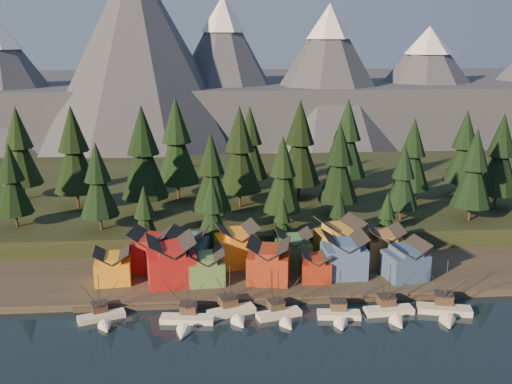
{
  "coord_description": "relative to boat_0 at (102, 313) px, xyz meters",
  "views": [
    {
      "loc": [
        -11.67,
        -91.06,
        53.44
      ],
      "look_at": [
        -2.17,
        30.0,
        19.96
      ],
      "focal_mm": 40.0,
      "sensor_mm": 36.0,
      "label": 1
    }
  ],
  "objects": [
    {
      "name": "house_back_4",
      "position": [
        51.18,
        22.5,
        5.15
      ],
      "size": [
        11.6,
        11.33,
        10.48
      ],
      "rotation": [
        0.0,
        0.0,
        0.25
      ],
      "color": "#B2852D",
      "rests_on": "shore_strip"
    },
    {
      "name": "tree_hill_2",
      "position": [
        -6.49,
        37.45,
        16.44
      ],
      "size": [
        9.66,
        9.66,
        22.5
      ],
      "color": "#332319",
      "rests_on": "hillside"
    },
    {
      "name": "house_front_6",
      "position": [
        63.73,
        12.32,
        4.12
      ],
      "size": [
        9.95,
        9.58,
        8.5
      ],
      "rotation": [
        0.0,
        0.0,
        0.2
      ],
      "color": "#35507E",
      "rests_on": "shore_strip"
    },
    {
      "name": "boat_6",
      "position": [
        67.1,
        -2.77,
        0.44
      ],
      "size": [
        11.17,
        11.71,
        12.19
      ],
      "rotation": [
        0.0,
        0.0,
        -0.24
      ],
      "color": "beige",
      "rests_on": "ground"
    },
    {
      "name": "boat_5",
      "position": [
        56.34,
        -2.17,
        0.23
      ],
      "size": [
        10.14,
        10.93,
        11.18
      ],
      "rotation": [
        0.0,
        0.0,
        0.07
      ],
      "color": "white",
      "rests_on": "ground"
    },
    {
      "name": "tree_hill_8",
      "position": [
        47.51,
        61.45,
        20.39
      ],
      "size": [
        12.75,
        12.75,
        29.71
      ],
      "color": "#332319",
      "rests_on": "hillside"
    },
    {
      "name": "house_front_4",
      "position": [
        43.89,
        13.05,
        3.03
      ],
      "size": [
        6.48,
        6.96,
        6.43
      ],
      "rotation": [
        0.0,
        0.0,
        -0.03
      ],
      "color": "maroon",
      "rests_on": "shore_strip"
    },
    {
      "name": "tree_hill_11",
      "position": [
        71.51,
        39.45,
        15.28
      ],
      "size": [
        8.75,
        8.75,
        20.38
      ],
      "color": "#332319",
      "rests_on": "hillside"
    },
    {
      "name": "tree_hill_7",
      "position": [
        39.51,
        37.45,
        17.0
      ],
      "size": [
        10.09,
        10.09,
        23.51
      ],
      "color": "#332319",
      "rests_on": "hillside"
    },
    {
      "name": "house_back_0",
      "position": [
        7.51,
        21.44,
        4.64
      ],
      "size": [
        10.02,
        9.73,
        9.51
      ],
      "rotation": [
        0.0,
        0.0,
        -0.17
      ],
      "color": "maroon",
      "rests_on": "shore_strip"
    },
    {
      "name": "tree_hill_12",
      "position": [
        79.51,
        55.45,
        17.7
      ],
      "size": [
        10.64,
        10.64,
        24.8
      ],
      "color": "#332319",
      "rests_on": "hillside"
    },
    {
      "name": "tree_hill_1",
      "position": [
        -16.49,
        57.45,
        20.09
      ],
      "size": [
        12.52,
        12.52,
        29.16
      ],
      "color": "#332319",
      "rests_on": "hillside"
    },
    {
      "name": "tree_hill_5",
      "position": [
        21.51,
        39.45,
        17.36
      ],
      "size": [
        10.38,
        10.38,
        24.17
      ],
      "color": "#332319",
      "rests_on": "hillside"
    },
    {
      "name": "house_front_3",
      "position": [
        33.62,
        13.21,
        4.42
      ],
      "size": [
        10.44,
        10.12,
        9.09
      ],
      "rotation": [
        0.0,
        0.0,
        -0.2
      ],
      "color": "maroon",
      "rests_on": "shore_strip"
    },
    {
      "name": "house_front_5",
      "position": [
        50.6,
        14.75,
        4.76
      ],
      "size": [
        9.37,
        8.54,
        9.74
      ],
      "rotation": [
        0.0,
        0.0,
        0.01
      ],
      "color": "#3D5991",
      "rests_on": "shore_strip"
    },
    {
      "name": "hillside",
      "position": [
        33.51,
        79.45,
        1.15
      ],
      "size": [
        420.0,
        100.0,
        6.0
      ],
      "primitive_type": "cube",
      "color": "black",
      "rests_on": "ground"
    },
    {
      "name": "tree_hill_15",
      "position": [
        33.51,
        71.45,
        18.85
      ],
      "size": [
        11.54,
        11.54,
        26.89
      ],
      "color": "#332319",
      "rests_on": "hillside"
    },
    {
      "name": "house_back_1",
      "position": [
        15.99,
        21.08,
        4.54
      ],
      "size": [
        9.74,
        9.83,
        9.32
      ],
      "rotation": [
        0.0,
        0.0,
        -0.19
      ],
      "color": "#365E81",
      "rests_on": "shore_strip"
    },
    {
      "name": "house_front_1",
      "position": [
        12.51,
        13.86,
        5.04
      ],
      "size": [
        11.5,
        11.18,
        10.27
      ],
      "rotation": [
        0.0,
        0.0,
        0.18
      ],
      "color": "#A21919",
      "rests_on": "shore_strip"
    },
    {
      "name": "tree_shore_0",
      "position": [
        5.51,
        29.45,
        9.45
      ],
      "size": [
        7.71,
        7.71,
        17.95
      ],
      "color": "#332319",
      "rests_on": "shore_strip"
    },
    {
      "name": "boat_3",
      "position": [
        34.55,
        -1.7,
        0.1
      ],
      "size": [
        9.47,
        9.9,
        10.38
      ],
      "rotation": [
        0.0,
        0.0,
        0.28
      ],
      "color": "silver",
      "rests_on": "ground"
    },
    {
      "name": "house_back_3",
      "position": [
        40.24,
        21.94,
        3.92
      ],
      "size": [
        8.13,
        7.27,
        8.13
      ],
      "rotation": [
        0.0,
        0.0,
        0.02
      ],
      "color": "#417844",
      "rests_on": "shore_strip"
    },
    {
      "name": "house_front_2",
      "position": [
        20.05,
        13.51,
        3.59
      ],
      "size": [
        8.2,
        8.26,
        7.49
      ],
      "rotation": [
        0.0,
        0.0,
        0.07
      ],
      "color": "#527E44",
      "rests_on": "shore_strip"
    },
    {
      "name": "tree_shore_1",
      "position": [
        21.51,
        29.45,
        10.51
      ],
      "size": [
        8.53,
        8.53,
        19.88
      ],
      "color": "#332319",
      "rests_on": "shore_strip"
    },
    {
      "name": "tree_hill_4",
      "position": [
        11.51,
        64.45,
        20.86
      ],
      "size": [
        13.12,
        13.12,
        30.57
      ],
      "color": "#332319",
      "rests_on": "hillside"
    },
    {
      "name": "house_front_0",
      "position": [
        -0.16,
        15.1,
        3.56
      ],
      "size": [
        8.1,
        7.73,
        7.45
      ],
      "rotation": [
        0.0,
        0.0,
        0.1
      ],
      "color": "orange",
      "rests_on": "shore_strip"
    },
    {
      "name": "mountain_ridge",
      "position": [
        29.32,
        203.04,
        24.2
      ],
      "size": [
        560.0,
        190.0,
        90.0
      ],
      "color": "#484D5C",
      "rests_on": "ground"
    },
    {
      "name": "tree_hill_16",
      "position": [
        -34.49,
        67.45,
        19.4
      ],
      "size": [
        11.98,
        11.98,
        27.9
      ],
      "color": "#332319",
      "rests_on": "hillside"
    },
    {
      "name": "tree_hill_0",
      "position": [
        -28.49,
        41.45,
        16.02
      ],
      "size": [
        9.33,
        9.33,
        21.72
      ],
      "color": "#332319",
      "rests_on": "hillside"
    },
    {
      "name": "dock",
      "position": [
        33.51,
        5.95,
        -1.35
      ],
      "size": [
        80.0,
        4.0,
        1.0
      ],
      "primitive_type": "cube",
      "color": "#423A2F",
      "rests_on": "ground"
    },
    {
      "name": "boat_2",
      "position": [
        25.3,
        0.02,
        0.3
      ],
      "size": [
        10.28,
        10.75,
        11.35
      ],
      "rotation": [
        0.0,
        0.0,
        0.31
      ],
      "color": "white",
      "rests_on": "ground"
    },
    {
      "name": "tree_shore_3",
      "position": [
        52.51,
        29.45,
        8.37
      ],
      "size": [
        6.86,
        6.86,
        15.98
      ],
      "color": "#332319",
      "rests_on": "shore_strip"
    },
    {
      "name": "tree_hill_13",
      "position": [
        89.51,
        37.45,
        17.63
      ],
      "size": [
        10.59,
        10.59,
        24.67
      ],
      "color": "#332319",
      "rests_on": "hillside"
    },
    {
      "name": "tree_hill_6",
      "position": [
        29.51,
        54.45,
        20.05
      ],
      "size": [
        12.49,
        12.49,
        29.09
      ],
      "color": "#332319",
      "rests_on": "hillside"
    },
    {
      "name": "ground",
      "position": [
        33.51,
        -10.55,
        -1.85
      ],
      "size": [
        500.0,
        500.0,
        0.0
      ],
      "primitive_type": "plane",
      "color": "black",
      "rests_on": "ground"
    },
    {
      "name": "tree_hill_17",
      "position": [
        101.51,
        47.45,
        19.0
      ],
      "size": [
        11.66,
        11.66,
        27.17
      ],
      "color": "#332319",
      "rests_on": "hillside"
    },
    {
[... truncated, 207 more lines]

